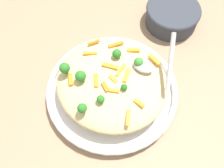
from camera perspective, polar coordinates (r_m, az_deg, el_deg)
The scene contains 27 objects.
ground_plane at distance 0.78m, azimuth 0.00°, elevation -2.17°, with size 2.40×2.40×0.00m, color #9E7F60.
serving_bowl at distance 0.77m, azimuth 0.00°, elevation -1.50°, with size 0.37×0.37×0.04m.
pasta_mound at distance 0.72m, azimuth 0.00°, elevation 0.27°, with size 0.30×0.28×0.07m, color #DBC689.
carrot_piece_0 at distance 0.67m, azimuth 5.63°, elevation -4.01°, with size 0.03×0.01×0.01m, color orange.
carrot_piece_1 at distance 0.74m, azimuth 8.88°, elevation 5.07°, with size 0.04×0.01×0.01m, color orange.
carrot_piece_2 at distance 0.70m, azimuth 3.04°, elevation 1.76°, with size 0.04×0.01×0.01m, color orange.
carrot_piece_3 at distance 0.69m, azimuth 0.20°, elevation 1.05°, with size 0.03×0.01×0.01m, color orange.
carrot_piece_4 at distance 0.70m, azimuth 1.81°, elevation 2.89°, with size 0.04×0.01×0.01m, color orange.
carrot_piece_5 at distance 0.75m, azimuth 4.54°, elevation 7.07°, with size 0.03×0.01×0.01m, color orange.
carrot_piece_6 at distance 0.70m, azimuth -8.64°, elevation 0.95°, with size 0.03×0.01×0.01m, color orange.
carrot_piece_7 at distance 0.68m, azimuth -1.58°, elevation -0.55°, with size 0.03×0.01×0.01m, color orange.
carrot_piece_8 at distance 0.67m, azimuth 0.21°, elevation -1.44°, with size 0.03×0.01×0.01m, color orange.
carrot_piece_9 at distance 0.71m, azimuth -0.37°, elevation 3.73°, with size 0.04×0.01×0.01m, color orange.
carrot_piece_10 at distance 0.65m, azimuth 3.39°, elevation -7.04°, with size 0.04×0.01×0.01m, color orange.
carrot_piece_11 at distance 0.76m, azimuth 0.82°, elevation 8.22°, with size 0.04×0.01×0.01m, color orange.
carrot_piece_12 at distance 0.69m, azimuth -3.34°, elevation 0.71°, with size 0.04×0.01×0.01m, color orange.
carrot_piece_13 at distance 0.74m, azimuth -4.61°, elevation 6.35°, with size 0.04×0.01×0.01m, color orange.
carrot_piece_14 at distance 0.76m, azimuth -3.87°, elevation 8.71°, with size 0.03×0.01×0.01m, color orange.
broccoli_floret_0 at distance 0.70m, azimuth -9.86°, elevation 3.29°, with size 0.03×0.03×0.04m.
broccoli_floret_1 at distance 0.71m, azimuth 5.57°, elevation 4.55°, with size 0.02×0.02×0.03m.
broccoli_floret_2 at distance 0.67m, azimuth 2.56°, elevation -0.70°, with size 0.02×0.02×0.02m.
broccoli_floret_3 at distance 0.72m, azimuth 1.01°, elevation 6.32°, with size 0.02×0.02×0.03m.
broccoli_floret_4 at distance 0.68m, azimuth -6.58°, elevation 1.63°, with size 0.03×0.03×0.04m.
broccoli_floret_5 at distance 0.65m, azimuth -6.25°, elevation -5.04°, with size 0.02×0.02×0.03m.
broccoli_floret_6 at distance 0.66m, azimuth -2.38°, elevation -3.21°, with size 0.02×0.02×0.03m.
serving_spoon at distance 0.70m, azimuth 8.42°, elevation 4.03°, with size 0.12×0.13×0.08m.
companion_bowl at distance 0.93m, azimuth 12.49°, elevation 13.99°, with size 0.17×0.17×0.07m.
Camera 1 is at (-0.16, 0.31, 0.70)m, focal length 43.82 mm.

